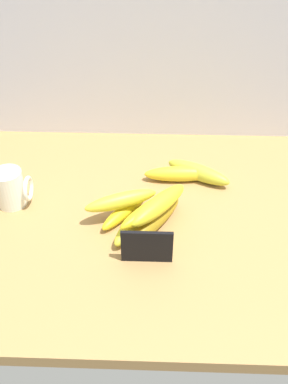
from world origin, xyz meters
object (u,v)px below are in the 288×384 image
chalkboard_sign (147,248)px  banana_0 (135,224)px  banana_1 (180,174)px  banana_5 (121,200)px  banana_2 (198,172)px  banana_6 (159,205)px  coffee_mug (11,188)px  banana_3 (155,220)px  banana_4 (125,210)px  banana_7 (153,208)px

chalkboard_sign → banana_0: bearing=108.5°
banana_0 → banana_1: (11.18, 19.80, 0.04)cm
banana_0 → banana_5: banana_5 is taller
banana_1 → banana_5: bearing=-133.5°
banana_2 → banana_6: bearing=-119.7°
coffee_mug → banana_3: 36.23cm
chalkboard_sign → banana_4: size_ratio=0.66×
banana_4 → banana_7: 8.72cm
banana_1 → banana_7: (-7.00, -18.35, 3.86)cm
banana_5 → banana_6: 9.16cm
chalkboard_sign → coffee_mug: size_ratio=1.15×
coffee_mug → banana_3: coffee_mug is taller
banana_1 → banana_3: (-6.47, -18.23, -0.04)cm
chalkboard_sign → banana_4: chalkboard_sign is taller
banana_4 → banana_3: bearing=-26.2°
banana_2 → banana_6: size_ratio=0.98×
coffee_mug → banana_7: bearing=-11.9°
coffee_mug → banana_0: size_ratio=0.60×
banana_3 → banana_1: bearing=70.5°
banana_5 → banana_7: (7.57, -2.98, 0.62)cm
banana_7 → banana_3: bearing=12.8°
banana_0 → banana_4: (-2.52, 5.12, -0.32)cm
coffee_mug → banana_0: 32.04cm
chalkboard_sign → banana_1: (8.11, 28.96, -1.79)cm
banana_1 → banana_3: bearing=-109.5°
banana_2 → banana_4: (-18.44, -15.38, -0.47)cm
banana_3 → banana_6: bearing=36.7°
banana_3 → banana_5: size_ratio=1.10×
banana_6 → banana_7: banana_6 is taller
chalkboard_sign → banana_0: chalkboard_sign is taller
chalkboard_sign → banana_3: (1.64, 10.74, -1.83)cm
banana_2 → coffee_mug: bearing=-165.9°
banana_1 → banana_2: (4.74, 0.70, 0.11)cm
banana_0 → banana_3: same height
banana_0 → banana_6: banana_6 is taller
chalkboard_sign → banana_2: chalkboard_sign is taller
chalkboard_sign → banana_2: bearing=66.6°
banana_0 → banana_2: size_ratio=0.89×
banana_3 → banana_2: bearing=59.4°
banana_2 → banana_7: size_ratio=0.91×
coffee_mug → banana_4: size_ratio=0.57×
banana_1 → banana_4: banana_1 is taller
coffee_mug → banana_5: (27.29, -4.37, 0.53)cm
banana_0 → banana_2: 25.96cm
coffee_mug → banana_6: size_ratio=0.52×
coffee_mug → banana_7: (34.86, -7.35, 1.15)cm
banana_3 → banana_5: banana_5 is taller
banana_1 → banana_2: bearing=8.4°
banana_1 → banana_5: 21.43cm
coffee_mug → banana_2: 48.12cm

